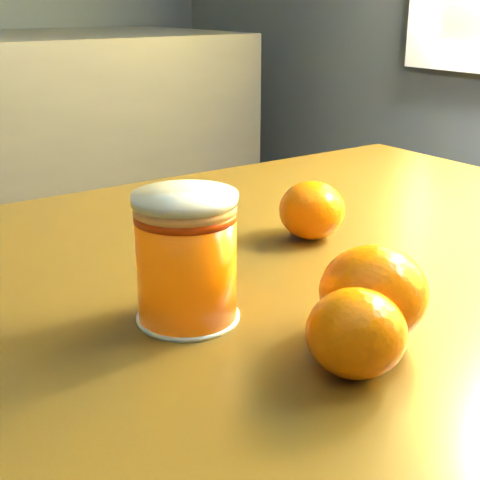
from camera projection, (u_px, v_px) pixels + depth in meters
table at (253, 388)px, 0.58m from camera, size 1.02×0.73×0.76m
juice_glass at (186, 259)px, 0.48m from camera, size 0.08×0.08×0.09m
orange_front at (373, 293)px, 0.46m from camera, size 0.10×0.10×0.07m
orange_back at (312, 210)px, 0.65m from camera, size 0.08×0.08×0.06m
orange_extra at (356, 333)px, 0.41m from camera, size 0.08×0.08×0.06m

